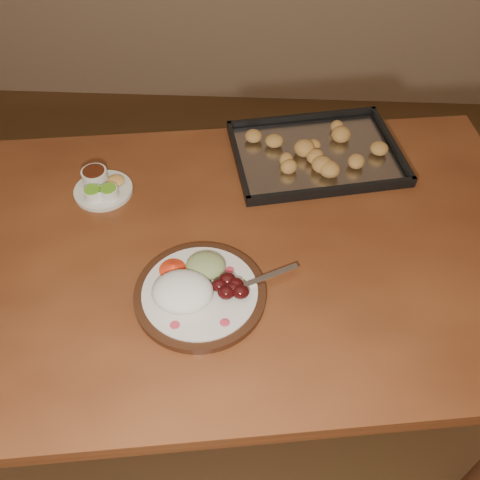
{
  "coord_description": "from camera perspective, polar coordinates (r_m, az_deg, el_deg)",
  "views": [
    {
      "loc": [
        0.36,
        -0.57,
        1.68
      ],
      "look_at": [
        0.32,
        0.25,
        0.77
      ],
      "focal_mm": 40.0,
      "sensor_mm": 36.0,
      "label": 1
    }
  ],
  "objects": [
    {
      "name": "baking_tray",
      "position": [
        1.48,
        8.08,
        9.23
      ],
      "size": [
        0.5,
        0.41,
        0.05
      ],
      "rotation": [
        0.0,
        0.0,
        0.22
      ],
      "color": "black",
      "rests_on": "dining_table"
    },
    {
      "name": "ground",
      "position": [
        1.81,
        -11.27,
        -22.22
      ],
      "size": [
        4.0,
        4.0,
        0.0
      ],
      "primitive_type": "plane",
      "color": "#522E1C",
      "rests_on": "ground"
    },
    {
      "name": "condiment_saucer",
      "position": [
        1.4,
        -14.6,
        5.57
      ],
      "size": [
        0.15,
        0.15,
        0.05
      ],
      "rotation": [
        0.0,
        0.0,
        0.46
      ],
      "color": "silver",
      "rests_on": "dining_table"
    },
    {
      "name": "dinner_plate",
      "position": [
        1.14,
        -4.6,
        -5.31
      ],
      "size": [
        0.35,
        0.28,
        0.06
      ],
      "rotation": [
        0.0,
        0.0,
        0.27
      ],
      "color": "#32190D",
      "rests_on": "dining_table"
    },
    {
      "name": "dining_table",
      "position": [
        1.31,
        -1.51,
        -3.43
      ],
      "size": [
        1.61,
        1.1,
        0.75
      ],
      "rotation": [
        0.0,
        0.0,
        0.14
      ],
      "color": "brown",
      "rests_on": "ground"
    }
  ]
}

